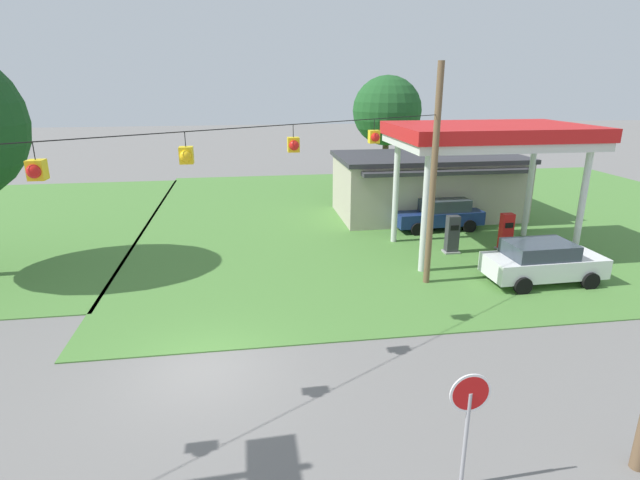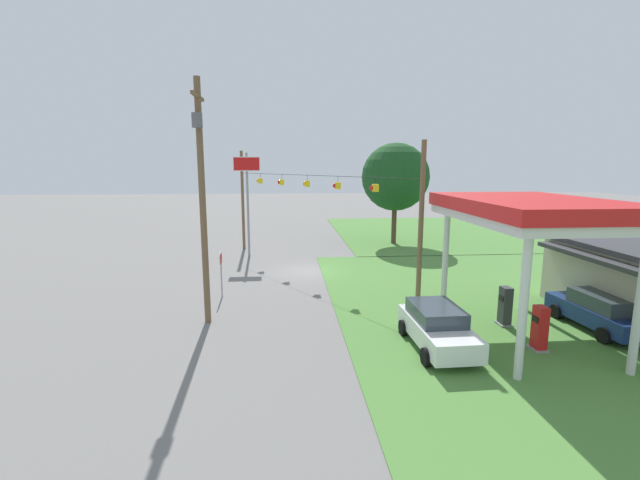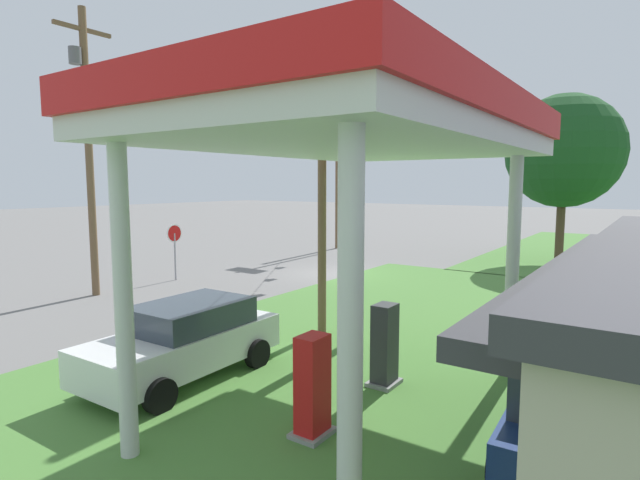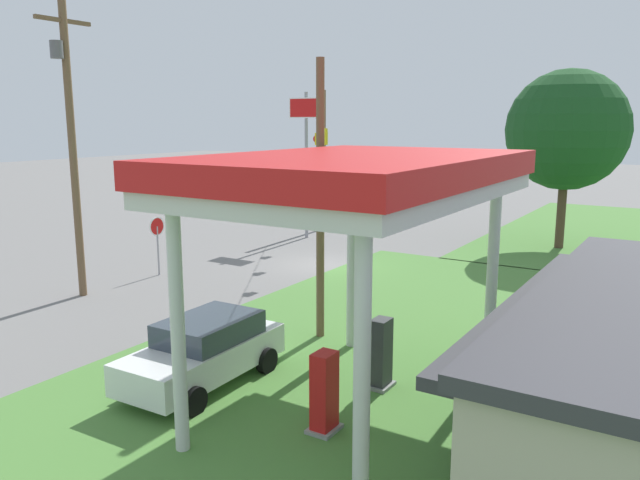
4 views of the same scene
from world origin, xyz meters
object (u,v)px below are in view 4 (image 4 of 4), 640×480
object	(u,v)px
stop_sign_roadside	(157,233)
car_at_pumps_front	(205,350)
fuel_pump_far	(324,395)
tree_west_verge	(567,130)
gas_station_canopy	(357,181)
fuel_pump_near	(381,355)
stop_sign_overhead	(306,137)
utility_pole_main	(71,135)
car_at_pumps_rear	(534,405)

from	to	relation	value
stop_sign_roadside	car_at_pumps_front	bearing A→B (deg)	-128.26
fuel_pump_far	tree_west_verge	size ratio (longest dim) A/B	0.20
stop_sign_roadside	gas_station_canopy	bearing A→B (deg)	-116.61
fuel_pump_near	fuel_pump_far	distance (m)	2.62
car_at_pumps_front	stop_sign_roadside	bearing A→B (deg)	-129.50
car_at_pumps_front	stop_sign_overhead	bearing A→B (deg)	-155.24
fuel_pump_near	stop_sign_overhead	distance (m)	20.71
fuel_pump_near	tree_west_verge	size ratio (longest dim) A/B	0.20
fuel_pump_near	utility_pole_main	size ratio (longest dim) A/B	0.17
fuel_pump_near	car_at_pumps_front	bearing A→B (deg)	-61.65
gas_station_canopy	utility_pole_main	bearing A→B (deg)	-101.90
fuel_pump_far	car_at_pumps_rear	bearing A→B (deg)	114.86
stop_sign_overhead	utility_pole_main	distance (m)	14.32
fuel_pump_near	tree_west_verge	xyz separation A→B (m)	(-20.23, 0.12, 5.15)
fuel_pump_near	tree_west_verge	world-z (taller)	tree_west_verge
fuel_pump_near	fuel_pump_far	bearing A→B (deg)	0.00
stop_sign_roadside	tree_west_verge	bearing A→B (deg)	-41.58
fuel_pump_near	tree_west_verge	bearing A→B (deg)	179.66
car_at_pumps_rear	tree_west_verge	bearing A→B (deg)	7.21
fuel_pump_far	car_at_pumps_front	size ratio (longest dim) A/B	0.39
stop_sign_overhead	gas_station_canopy	bearing A→B (deg)	36.27
car_at_pumps_rear	stop_sign_overhead	size ratio (longest dim) A/B	0.59
utility_pole_main	car_at_pumps_rear	bearing A→B (deg)	82.26
stop_sign_overhead	utility_pole_main	size ratio (longest dim) A/B	0.75
gas_station_canopy	stop_sign_roadside	xyz separation A→B (m)	(-6.58, -13.15, -3.41)
fuel_pump_far	utility_pole_main	size ratio (longest dim) A/B	0.17
fuel_pump_near	stop_sign_overhead	world-z (taller)	stop_sign_overhead
car_at_pumps_front	stop_sign_roadside	size ratio (longest dim) A/B	1.81
gas_station_canopy	car_at_pumps_rear	bearing A→B (deg)	96.98
car_at_pumps_rear	utility_pole_main	bearing A→B (deg)	79.46
car_at_pumps_rear	tree_west_verge	distance (m)	22.00
fuel_pump_near	gas_station_canopy	bearing A→B (deg)	0.06
gas_station_canopy	stop_sign_roadside	size ratio (longest dim) A/B	3.30
utility_pole_main	gas_station_canopy	bearing A→B (deg)	78.10
fuel_pump_near	tree_west_verge	distance (m)	20.87
stop_sign_roadside	utility_pole_main	distance (m)	5.62
fuel_pump_near	fuel_pump_far	xyz separation A→B (m)	(2.62, 0.00, 0.00)
gas_station_canopy	car_at_pumps_rear	xyz separation A→B (m)	(-0.47, 3.84, -4.35)
stop_sign_roadside	stop_sign_overhead	distance (m)	11.18
fuel_pump_far	stop_sign_roadside	distance (m)	15.36
fuel_pump_near	stop_sign_roadside	distance (m)	14.20
stop_sign_roadside	stop_sign_overhead	xyz separation A→B (m)	(-10.51, 0.61, 3.77)
car_at_pumps_rear	stop_sign_roadside	distance (m)	18.07
fuel_pump_far	stop_sign_overhead	bearing A→B (deg)	-145.73
fuel_pump_far	utility_pole_main	world-z (taller)	utility_pole_main
fuel_pump_far	stop_sign_overhead	world-z (taller)	stop_sign_overhead
fuel_pump_far	car_at_pumps_front	xyz separation A→B (m)	(-0.55, -3.83, 0.03)
car_at_pumps_front	tree_west_verge	xyz separation A→B (m)	(-22.29, 3.95, 5.12)
car_at_pumps_rear	stop_sign_roadside	size ratio (longest dim) A/B	1.88
car_at_pumps_front	stop_sign_overhead	distance (m)	20.41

